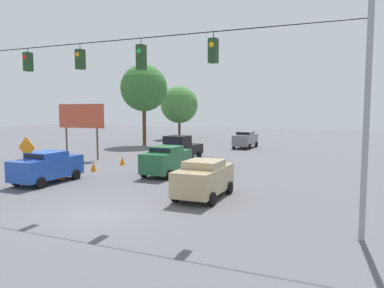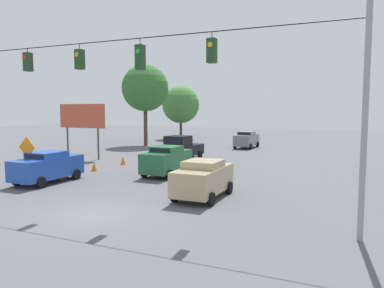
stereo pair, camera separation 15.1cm
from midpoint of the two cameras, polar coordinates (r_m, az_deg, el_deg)
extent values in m
plane|color=#56565B|center=(16.51, -14.78, -10.36)|extent=(140.00, 140.00, 0.00)
cylinder|color=#939399|center=(13.56, 24.75, 3.17)|extent=(0.20, 0.20, 8.05)
cylinder|color=black|center=(17.11, -12.76, 15.07)|extent=(20.40, 0.04, 0.04)
cube|color=#1E3D1E|center=(14.70, 2.96, 14.01)|extent=(0.32, 0.36, 0.92)
cylinder|color=black|center=(14.80, 2.97, 16.25)|extent=(0.03, 0.03, 0.25)
cylinder|color=orange|center=(14.55, 2.68, 14.92)|extent=(0.20, 0.02, 0.20)
cube|color=#1E3D1E|center=(16.11, -8.01, 12.95)|extent=(0.32, 0.36, 1.03)
cylinder|color=black|center=(16.20, -8.04, 15.22)|extent=(0.03, 0.03, 0.27)
cylinder|color=green|center=(15.98, -8.39, 13.84)|extent=(0.20, 0.02, 0.20)
cube|color=#1E3D1E|center=(18.00, -16.89, 12.24)|extent=(0.32, 0.36, 0.89)
cylinder|color=black|center=(18.08, -16.94, 14.03)|extent=(0.03, 0.03, 0.25)
cylinder|color=orange|center=(17.88, -17.32, 12.92)|extent=(0.20, 0.02, 0.20)
cube|color=#1E3D1E|center=(20.22, -23.91, 11.37)|extent=(0.32, 0.36, 0.90)
cylinder|color=black|center=(20.29, -23.97, 12.91)|extent=(0.03, 0.03, 0.20)
cylinder|color=red|center=(20.12, -24.34, 11.97)|extent=(0.20, 0.02, 0.20)
cube|color=#234CB2|center=(24.09, -21.38, -3.36)|extent=(1.89, 4.43, 1.19)
cube|color=#234CB2|center=(23.99, -21.44, -1.53)|extent=(1.72, 1.96, 0.36)
cube|color=black|center=(23.31, -23.14, -1.78)|extent=(1.47, 0.04, 0.25)
cylinder|color=black|center=(23.89, -25.33, -5.04)|extent=(0.23, 0.64, 0.64)
cylinder|color=black|center=(22.55, -22.22, -5.51)|extent=(0.23, 0.64, 0.64)
cylinder|color=black|center=(25.83, -20.55, -4.11)|extent=(0.23, 0.64, 0.64)
cylinder|color=black|center=(24.60, -17.44, -4.47)|extent=(0.23, 0.64, 0.64)
cube|color=slate|center=(42.70, 8.03, 0.63)|extent=(1.88, 4.29, 1.19)
cube|color=slate|center=(42.65, 8.04, 1.67)|extent=(1.68, 1.90, 0.36)
cube|color=black|center=(41.75, 7.66, 1.59)|extent=(1.43, 0.05, 0.25)
cylinder|color=black|center=(41.73, 6.28, -0.28)|extent=(0.23, 0.64, 0.64)
cylinder|color=black|center=(41.18, 8.63, -0.39)|extent=(0.23, 0.64, 0.64)
cylinder|color=black|center=(44.33, 7.45, 0.04)|extent=(0.23, 0.64, 0.64)
cylinder|color=black|center=(43.82, 9.67, -0.06)|extent=(0.23, 0.64, 0.64)
cube|color=black|center=(32.65, -1.85, -1.04)|extent=(2.08, 5.37, 0.90)
cube|color=black|center=(31.99, -2.37, 0.45)|extent=(1.86, 1.95, 0.90)
cube|color=black|center=(31.14, -3.19, 0.31)|extent=(1.58, 0.05, 0.63)
cylinder|color=black|center=(31.66, -4.86, -2.08)|extent=(0.23, 0.64, 0.64)
cylinder|color=black|center=(30.73, -1.66, -2.29)|extent=(0.23, 0.64, 0.64)
cylinder|color=black|center=(34.68, -2.00, -1.41)|extent=(0.23, 0.64, 0.64)
cylinder|color=black|center=(33.83, 0.98, -1.58)|extent=(0.23, 0.64, 0.64)
cube|color=#236038|center=(24.97, -4.08, -2.61)|extent=(1.85, 4.16, 1.27)
cube|color=#236038|center=(24.87, -4.09, -0.75)|extent=(1.69, 1.84, 0.36)
cube|color=black|center=(24.06, -5.14, -0.96)|extent=(1.46, 0.03, 0.25)
cylinder|color=black|center=(24.37, -7.48, -4.36)|extent=(0.22, 0.64, 0.64)
cylinder|color=black|center=(23.47, -3.67, -4.70)|extent=(0.22, 0.64, 0.64)
cylinder|color=black|center=(26.67, -4.42, -3.49)|extent=(0.22, 0.64, 0.64)
cylinder|color=black|center=(25.85, -0.86, -3.75)|extent=(0.22, 0.64, 0.64)
cube|color=tan|center=(18.71, 1.59, -5.42)|extent=(1.91, 4.20, 1.20)
cube|color=tan|center=(18.57, 1.59, -3.06)|extent=(1.72, 1.86, 0.36)
cube|color=black|center=(19.43, 2.60, -2.68)|extent=(1.47, 0.05, 0.25)
cylinder|color=black|center=(19.78, 5.53, -6.63)|extent=(0.23, 0.64, 0.64)
cylinder|color=black|center=(20.39, 0.57, -6.24)|extent=(0.23, 0.64, 0.64)
cylinder|color=black|center=(17.28, 2.79, -8.38)|extent=(0.23, 0.64, 0.64)
cylinder|color=black|center=(17.98, -2.77, -7.83)|extent=(0.23, 0.64, 0.64)
cone|color=orange|center=(24.96, -19.40, -4.39)|extent=(0.43, 0.43, 0.65)
cone|color=orange|center=(27.56, -14.92, -3.36)|extent=(0.43, 0.43, 0.65)
cone|color=orange|center=(30.14, -10.71, -2.53)|extent=(0.43, 0.43, 0.65)
cylinder|color=#4C473D|center=(33.58, -14.34, 0.00)|extent=(0.16, 0.16, 2.74)
cylinder|color=#4C473D|center=(35.82, -18.67, 0.21)|extent=(0.16, 0.16, 2.74)
cube|color=#BF4C33|center=(34.55, -16.68, 4.11)|extent=(4.92, 0.12, 2.11)
cylinder|color=slate|center=(23.86, -23.92, -3.58)|extent=(0.06, 0.06, 1.80)
cube|color=orange|center=(23.70, -24.04, -0.46)|extent=(1.27, 0.04, 1.27)
cylinder|color=#4C3823|center=(55.06, -2.02, 2.63)|extent=(0.37, 0.37, 3.54)
sphere|color=#427A38|center=(54.99, -2.03, 6.03)|extent=(5.43, 5.43, 5.43)
cylinder|color=#4C3823|center=(45.35, -7.38, 3.15)|extent=(0.44, 0.44, 5.36)
sphere|color=#336B2D|center=(45.38, -7.44, 8.47)|extent=(5.57, 5.57, 5.57)
camera|label=1|loc=(0.08, -90.19, -0.02)|focal=35.00mm
camera|label=2|loc=(0.08, 89.81, 0.02)|focal=35.00mm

